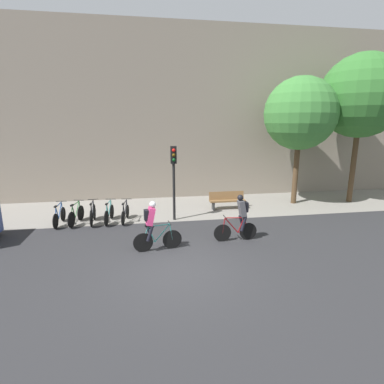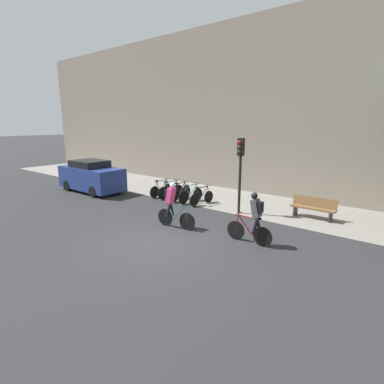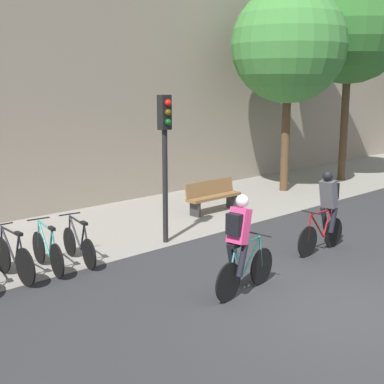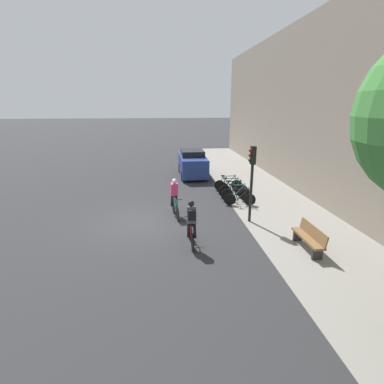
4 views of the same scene
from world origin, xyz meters
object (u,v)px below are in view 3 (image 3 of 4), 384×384
object	(u,v)px
parked_bike_2	(13,258)
parked_bike_4	(79,244)
cyclist_grey	(326,208)
cyclist_pink	(241,243)
parked_bike_3	(47,251)
traffic_light_pole	(165,141)
bench	(213,196)

from	to	relation	value
parked_bike_2	parked_bike_4	world-z (taller)	parked_bike_2
cyclist_grey	parked_bike_2	distance (m)	6.50
cyclist_pink	parked_bike_3	distance (m)	3.89
parked_bike_2	traffic_light_pole	world-z (taller)	traffic_light_pole
traffic_light_pole	bench	distance (m)	3.65
bench	parked_bike_2	bearing A→B (deg)	-169.63
parked_bike_3	traffic_light_pole	distance (m)	3.48
cyclist_pink	parked_bike_2	bearing A→B (deg)	126.58
traffic_light_pole	bench	size ratio (longest dim) A/B	1.84
traffic_light_pole	parked_bike_4	bearing A→B (deg)	176.19
traffic_light_pole	cyclist_grey	bearing A→B (deg)	-52.35
parked_bike_2	parked_bike_3	bearing A→B (deg)	-0.09
parked_bike_2	traffic_light_pole	bearing A→B (deg)	-2.36
parked_bike_2	bench	world-z (taller)	parked_bike_2
parked_bike_2	parked_bike_3	world-z (taller)	parked_bike_2
parked_bike_2	parked_bike_4	bearing A→B (deg)	-0.08
bench	cyclist_grey	bearing A→B (deg)	-99.29
cyclist_grey	parked_bike_3	size ratio (longest dim) A/B	1.08
cyclist_grey	parked_bike_4	size ratio (longest dim) A/B	1.10
cyclist_grey	traffic_light_pole	size ratio (longest dim) A/B	0.53
parked_bike_2	parked_bike_4	size ratio (longest dim) A/B	1.03
cyclist_pink	parked_bike_4	size ratio (longest dim) A/B	1.11
cyclist_pink	bench	bearing A→B (deg)	49.40
bench	parked_bike_3	bearing A→B (deg)	-168.39
parked_bike_3	bench	world-z (taller)	parked_bike_3
parked_bike_3	traffic_light_pole	bearing A→B (deg)	-2.91
parked_bike_3	parked_bike_4	size ratio (longest dim) A/B	1.02
cyclist_grey	parked_bike_3	world-z (taller)	cyclist_grey
traffic_light_pole	parked_bike_2	bearing A→B (deg)	177.64
cyclist_pink	traffic_light_pole	xyz separation A→B (m)	(1.07, 3.25, 1.38)
cyclist_grey	parked_bike_4	bearing A→B (deg)	145.86
cyclist_pink	parked_bike_2	size ratio (longest dim) A/B	1.07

